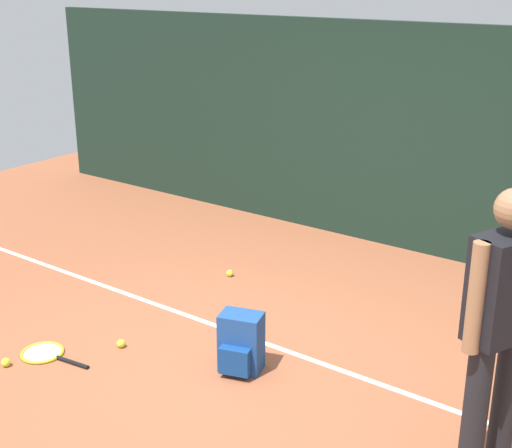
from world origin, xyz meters
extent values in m
plane|color=#9E5638|center=(0.00, 0.00, 0.00)|extent=(12.00, 12.00, 0.00)
cube|color=#192D23|center=(0.00, 3.00, 1.14)|extent=(10.00, 0.10, 2.29)
cube|color=white|center=(0.00, 0.47, 0.00)|extent=(9.00, 0.05, 0.00)
cylinder|color=black|center=(1.96, 0.14, 0.42)|extent=(0.14, 0.14, 0.85)
cylinder|color=black|center=(1.86, -0.08, 0.42)|extent=(0.14, 0.14, 0.85)
cube|color=black|center=(1.91, 0.03, 1.15)|extent=(0.36, 0.45, 0.60)
cylinder|color=#9E704C|center=(1.82, -0.17, 1.14)|extent=(0.09, 0.09, 0.62)
cylinder|color=black|center=(-0.93, -0.62, 0.01)|extent=(0.30, 0.07, 0.03)
torus|color=gold|center=(-1.23, -0.66, 0.01)|extent=(0.36, 0.36, 0.02)
cylinder|color=#B2B2B2|center=(-1.23, -0.66, 0.01)|extent=(0.31, 0.31, 0.00)
cube|color=#1E478C|center=(0.11, 0.06, 0.22)|extent=(0.35, 0.28, 0.44)
cube|color=navy|center=(0.16, -0.07, 0.14)|extent=(0.23, 0.14, 0.20)
sphere|color=#CCE033|center=(-0.98, 1.32, 0.03)|extent=(0.07, 0.07, 0.07)
sphere|color=#CCE033|center=(-1.30, -0.93, 0.03)|extent=(0.07, 0.07, 0.07)
sphere|color=#CCE033|center=(-0.82, -0.24, 0.03)|extent=(0.07, 0.07, 0.07)
camera|label=1|loc=(2.85, -3.52, 2.73)|focal=49.73mm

